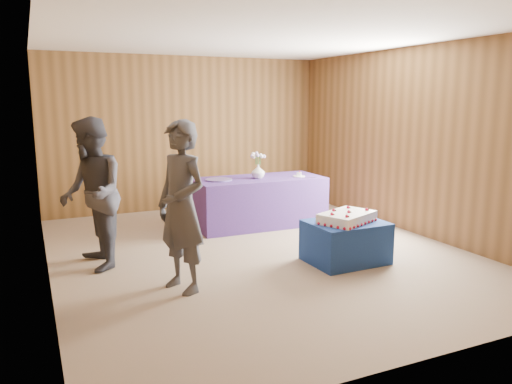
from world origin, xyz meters
TOP-DOWN VIEW (x-y plane):
  - ground at (0.00, 0.00)m, footprint 6.00×6.00m
  - room_shell at (0.00, 0.00)m, footprint 5.04×6.04m
  - cake_table at (0.81, -0.79)m, footprint 0.91×0.72m
  - serving_table at (0.62, 1.29)m, footprint 2.02×0.93m
  - sheet_cake at (0.80, -0.82)m, footprint 0.82×0.70m
  - vase at (0.59, 1.25)m, footprint 0.26×0.26m
  - flower_spray at (0.59, 1.25)m, footprint 0.24×0.24m
  - platter at (-0.03, 1.33)m, footprint 0.47×0.47m
  - plate at (1.25, 1.15)m, footprint 0.23×0.23m
  - cake_slice at (1.25, 1.15)m, footprint 0.09×0.09m
  - knife at (1.31, 0.96)m, footprint 0.26×0.06m
  - guest_left at (-1.24, -0.85)m, footprint 0.63×0.75m
  - guest_right at (-1.98, 0.24)m, footprint 0.71×0.89m

SIDE VIEW (x-z plane):
  - ground at x=0.00m, z-range 0.00..0.00m
  - cake_table at x=0.81m, z-range 0.00..0.50m
  - serving_table at x=0.62m, z-range 0.00..0.75m
  - sheet_cake at x=0.80m, z-range 0.48..0.64m
  - knife at x=1.31m, z-range 0.75..0.75m
  - plate at x=1.25m, z-range 0.75..0.76m
  - platter at x=-0.03m, z-range 0.75..0.77m
  - cake_slice at x=1.25m, z-range 0.75..0.83m
  - vase at x=0.59m, z-range 0.75..0.96m
  - guest_left at x=-1.24m, z-range 0.00..1.76m
  - guest_right at x=-1.98m, z-range 0.00..1.76m
  - flower_spray at x=0.59m, z-range 1.02..1.21m
  - room_shell at x=0.00m, z-range 0.44..3.16m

